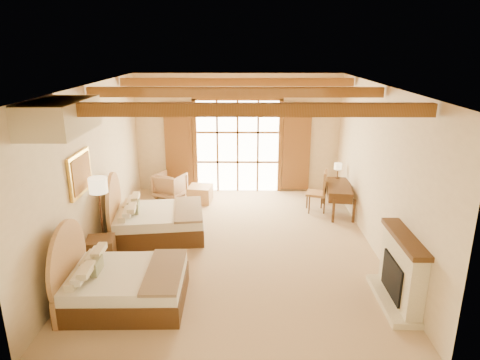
{
  "coord_description": "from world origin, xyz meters",
  "views": [
    {
      "loc": [
        0.16,
        -7.9,
        3.91
      ],
      "look_at": [
        0.09,
        0.2,
        1.33
      ],
      "focal_mm": 32.0,
      "sensor_mm": 36.0,
      "label": 1
    }
  ],
  "objects_px": {
    "bed_near": "(117,282)",
    "armchair": "(170,185)",
    "bed_far": "(152,219)",
    "nightstand": "(101,253)",
    "desk": "(338,198)"
  },
  "relations": [
    {
      "from": "bed_near",
      "to": "armchair",
      "type": "relative_size",
      "value": 2.55
    },
    {
      "from": "bed_near",
      "to": "bed_far",
      "type": "height_order",
      "value": "bed_far"
    },
    {
      "from": "nightstand",
      "to": "armchair",
      "type": "relative_size",
      "value": 0.79
    },
    {
      "from": "bed_far",
      "to": "nightstand",
      "type": "distance_m",
      "value": 1.52
    },
    {
      "from": "nightstand",
      "to": "armchair",
      "type": "height_order",
      "value": "armchair"
    },
    {
      "from": "nightstand",
      "to": "armchair",
      "type": "bearing_deg",
      "value": 70.68
    },
    {
      "from": "bed_near",
      "to": "bed_far",
      "type": "distance_m",
      "value": 2.5
    },
    {
      "from": "bed_near",
      "to": "armchair",
      "type": "xyz_separation_m",
      "value": [
        0.02,
        4.93,
        -0.03
      ]
    },
    {
      "from": "armchair",
      "to": "desk",
      "type": "distance_m",
      "value": 4.38
    },
    {
      "from": "bed_near",
      "to": "bed_far",
      "type": "bearing_deg",
      "value": 88.06
    },
    {
      "from": "bed_far",
      "to": "desk",
      "type": "bearing_deg",
      "value": 10.34
    },
    {
      "from": "bed_near",
      "to": "nightstand",
      "type": "relative_size",
      "value": 3.23
    },
    {
      "from": "bed_near",
      "to": "desk",
      "type": "height_order",
      "value": "bed_near"
    },
    {
      "from": "nightstand",
      "to": "desk",
      "type": "distance_m",
      "value": 5.59
    },
    {
      "from": "bed_far",
      "to": "desk",
      "type": "height_order",
      "value": "bed_far"
    }
  ]
}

